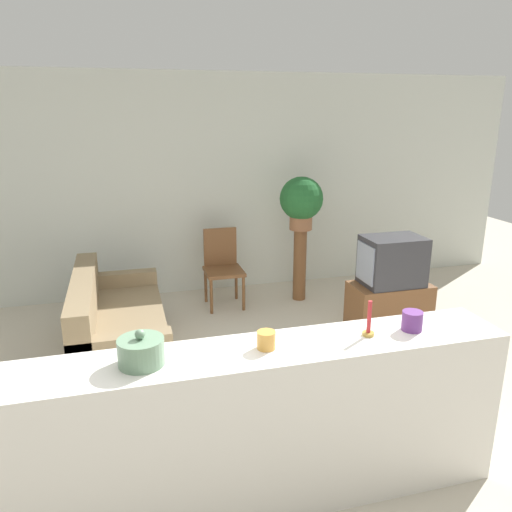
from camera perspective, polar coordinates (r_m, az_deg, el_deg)
The scene contains 13 objects.
ground_plane at distance 3.60m, azimuth -0.12°, elevation -22.56°, with size 14.00×14.00×0.00m, color beige.
wall_back at distance 6.24m, azimuth -8.47°, elevation 7.84°, with size 9.00×0.06×2.70m.
couch at distance 4.96m, azimuth -15.71°, elevation -7.85°, with size 0.81×1.77×0.79m.
tv_stand at distance 5.43m, azimuth 14.92°, elevation -5.75°, with size 0.81×0.44×0.53m.
television at distance 5.26m, azimuth 15.27°, elevation -0.54°, with size 0.61×0.42×0.50m.
wooden_chair at distance 5.93m, azimuth -3.86°, elevation -0.91°, with size 0.44×0.44×0.91m.
plant_stand at distance 6.10m, azimuth 5.01°, elevation -0.99°, with size 0.16×0.16×0.88m.
potted_plant at distance 5.92m, azimuth 5.21°, elevation 6.35°, with size 0.51×0.51×0.63m.
foreground_counter at distance 3.06m, azimuth 1.47°, elevation -18.82°, with size 2.81×0.44×1.00m.
decorative_bowl at distance 2.67m, azimuth -12.99°, elevation -10.57°, with size 0.24×0.24×0.20m.
candle_jar at distance 2.78m, azimuth 1.18°, elevation -9.58°, with size 0.10×0.10×0.10m.
candlestick at distance 2.99m, azimuth 12.76°, elevation -7.68°, with size 0.07×0.07×0.22m.
coffee_tin at distance 3.13m, azimuth 17.41°, elevation -7.09°, with size 0.12×0.12×0.12m.
Camera 1 is at (-0.73, -2.70, 2.27)m, focal length 35.00 mm.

